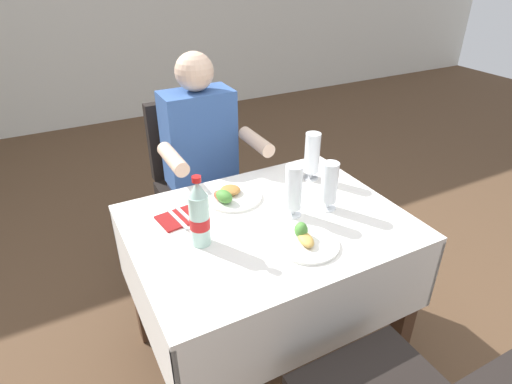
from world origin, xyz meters
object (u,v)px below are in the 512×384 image
object	(u,v)px
beer_glass_right	(329,185)
napkin_cutlery_set	(180,217)
chair_far_diner_seat	(197,179)
beer_glass_middle	(294,190)
plate_far_diner	(230,196)
plate_near_camera	(306,241)
seated_diner_far	(204,161)
main_dining_table	(267,257)
beer_glass_left	(312,156)
cola_bottle_primary	(199,215)

from	to	relation	value
beer_glass_right	napkin_cutlery_set	distance (m)	0.61
chair_far_diner_seat	beer_glass_middle	size ratio (longest dim) A/B	4.41
plate_far_diner	beer_glass_right	distance (m)	0.42
plate_near_camera	beer_glass_right	xyz separation A→B (m)	(0.22, 0.17, 0.09)
chair_far_diner_seat	seated_diner_far	bearing A→B (deg)	-85.71
chair_far_diner_seat	plate_far_diner	distance (m)	0.62
chair_far_diner_seat	seated_diner_far	xyz separation A→B (m)	(0.01, -0.11, 0.16)
main_dining_table	plate_far_diner	size ratio (longest dim) A/B	4.36
beer_glass_left	plate_near_camera	bearing A→B (deg)	-126.12
seated_diner_far	cola_bottle_primary	xyz separation A→B (m)	(-0.29, -0.71, 0.16)
main_dining_table	chair_far_diner_seat	bearing A→B (deg)	90.00
beer_glass_left	beer_glass_right	xyz separation A→B (m)	(-0.09, -0.25, -0.01)
chair_far_diner_seat	cola_bottle_primary	xyz separation A→B (m)	(-0.28, -0.81, 0.31)
main_dining_table	cola_bottle_primary	xyz separation A→B (m)	(-0.28, -0.01, 0.30)
beer_glass_right	cola_bottle_primary	world-z (taller)	cola_bottle_primary
seated_diner_far	beer_glass_right	distance (m)	0.78
cola_bottle_primary	main_dining_table	bearing A→B (deg)	2.46
napkin_cutlery_set	main_dining_table	bearing A→B (deg)	-30.66
plate_near_camera	cola_bottle_primary	xyz separation A→B (m)	(-0.33, 0.19, 0.10)
beer_glass_middle	plate_far_diner	bearing A→B (deg)	126.88
main_dining_table	plate_near_camera	distance (m)	0.28
cola_bottle_primary	plate_near_camera	bearing A→B (deg)	-29.40
main_dining_table	plate_far_diner	world-z (taller)	plate_far_diner
plate_far_diner	napkin_cutlery_set	distance (m)	0.24
beer_glass_right	beer_glass_middle	bearing A→B (deg)	171.00
seated_diner_far	plate_near_camera	distance (m)	0.89
beer_glass_left	napkin_cutlery_set	xyz separation A→B (m)	(-0.65, -0.04, -0.11)
napkin_cutlery_set	seated_diner_far	bearing A→B (deg)	59.32
main_dining_table	plate_far_diner	bearing A→B (deg)	106.12
beer_glass_right	cola_bottle_primary	xyz separation A→B (m)	(-0.55, 0.02, 0.01)
beer_glass_left	cola_bottle_primary	distance (m)	0.68
plate_far_diner	beer_glass_middle	size ratio (longest dim) A/B	1.11
chair_far_diner_seat	beer_glass_left	bearing A→B (deg)	-59.08
main_dining_table	beer_glass_right	xyz separation A→B (m)	(0.26, -0.03, 0.29)
beer_glass_middle	napkin_cutlery_set	xyz separation A→B (m)	(-0.41, 0.19, -0.11)
plate_near_camera	beer_glass_left	distance (m)	0.53
beer_glass_left	cola_bottle_primary	bearing A→B (deg)	-160.04
beer_glass_middle	napkin_cutlery_set	distance (m)	0.46
beer_glass_right	cola_bottle_primary	size ratio (longest dim) A/B	0.76
main_dining_table	seated_diner_far	distance (m)	0.71
main_dining_table	napkin_cutlery_set	size ratio (longest dim) A/B	5.46
beer_glass_left	main_dining_table	bearing A→B (deg)	-148.06
plate_far_diner	beer_glass_left	bearing A→B (deg)	-0.23
main_dining_table	napkin_cutlery_set	xyz separation A→B (m)	(-0.30, 0.18, 0.18)
main_dining_table	seated_diner_far	bearing A→B (deg)	89.32
main_dining_table	beer_glass_left	world-z (taller)	beer_glass_left
main_dining_table	cola_bottle_primary	size ratio (longest dim) A/B	3.91
main_dining_table	chair_far_diner_seat	size ratio (longest dim) A/B	1.10
main_dining_table	beer_glass_middle	size ratio (longest dim) A/B	4.85
plate_near_camera	plate_far_diner	xyz separation A→B (m)	(-0.11, 0.42, 0.00)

